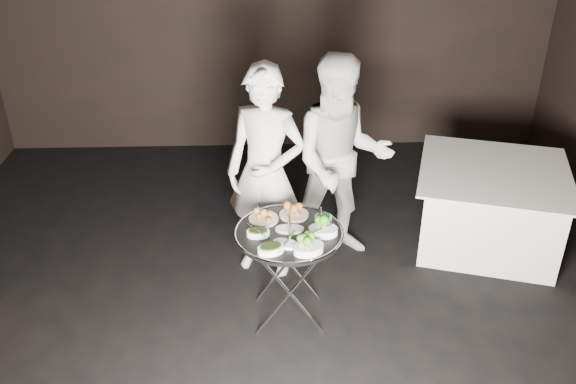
{
  "coord_description": "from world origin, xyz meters",
  "views": [
    {
      "loc": [
        -0.09,
        -2.99,
        2.95
      ],
      "look_at": [
        0.05,
        0.63,
        0.95
      ],
      "focal_mm": 38.0,
      "sensor_mm": 36.0,
      "label": 1
    }
  ],
  "objects_px": {
    "waiter_left": "(266,174)",
    "waiter_right": "(341,160)",
    "dining_table": "(489,206)",
    "tray_stand": "(289,271)",
    "serving_tray": "(289,233)"
  },
  "relations": [
    {
      "from": "serving_tray",
      "to": "dining_table",
      "type": "distance_m",
      "value": 2.0
    },
    {
      "from": "serving_tray",
      "to": "waiter_right",
      "type": "bearing_deg",
      "value": 61.91
    },
    {
      "from": "dining_table",
      "to": "waiter_right",
      "type": "bearing_deg",
      "value": -175.64
    },
    {
      "from": "tray_stand",
      "to": "serving_tray",
      "type": "height_order",
      "value": "serving_tray"
    },
    {
      "from": "serving_tray",
      "to": "waiter_left",
      "type": "bearing_deg",
      "value": 103.6
    },
    {
      "from": "waiter_left",
      "to": "waiter_right",
      "type": "distance_m",
      "value": 0.63
    },
    {
      "from": "tray_stand",
      "to": "waiter_right",
      "type": "distance_m",
      "value": 1.04
    },
    {
      "from": "tray_stand",
      "to": "waiter_right",
      "type": "relative_size",
      "value": 0.42
    },
    {
      "from": "tray_stand",
      "to": "waiter_left",
      "type": "height_order",
      "value": "waiter_left"
    },
    {
      "from": "waiter_left",
      "to": "dining_table",
      "type": "bearing_deg",
      "value": 29.3
    },
    {
      "from": "tray_stand",
      "to": "serving_tray",
      "type": "distance_m",
      "value": 0.32
    },
    {
      "from": "tray_stand",
      "to": "serving_tray",
      "type": "bearing_deg",
      "value": 75.96
    },
    {
      "from": "serving_tray",
      "to": "waiter_right",
      "type": "xyz_separation_m",
      "value": [
        0.44,
        0.83,
        0.14
      ]
    },
    {
      "from": "waiter_left",
      "to": "dining_table",
      "type": "xyz_separation_m",
      "value": [
        1.89,
        0.3,
        -0.5
      ]
    },
    {
      "from": "serving_tray",
      "to": "waiter_left",
      "type": "relative_size",
      "value": 0.44
    }
  ]
}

